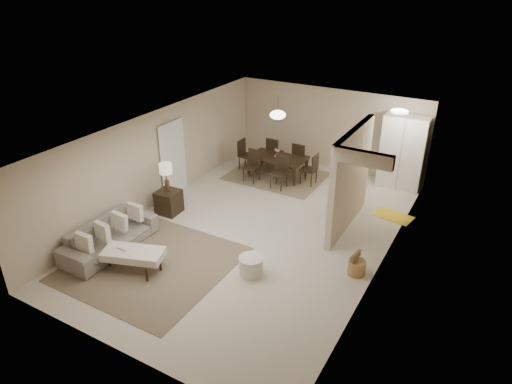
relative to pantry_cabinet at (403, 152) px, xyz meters
The scene contains 22 objects.
floor 4.88m from the pantry_cabinet, 119.52° to the right, with size 9.00×9.00×0.00m, color beige.
ceiling 4.98m from the pantry_cabinet, 119.52° to the right, with size 9.00×9.00×0.00m, color white.
back_wall 2.38m from the pantry_cabinet, behind, with size 6.00×6.00×0.00m, color #C5B395.
left_wall 6.77m from the pantry_cabinet, 142.20° to the right, with size 9.00×9.00×0.00m, color #C5B395.
right_wall 4.21m from the pantry_cabinet, 81.10° to the right, with size 9.00×9.00×0.00m, color #C5B395.
partition 2.96m from the pantry_cabinet, 100.74° to the right, with size 0.15×2.50×2.50m, color #C5B395.
doorway 6.40m from the pantry_cabinet, 146.29° to the right, with size 0.04×0.90×2.04m, color black.
pantry_cabinet is the anchor object (origin of this frame).
flush_light 1.70m from the pantry_cabinet, 93.01° to the right, with size 0.44×0.44×0.05m, color white.
living_rug 7.50m from the pantry_cabinet, 119.03° to the right, with size 3.20×3.20×0.01m, color brown.
sofa 8.11m from the pantry_cabinet, 126.45° to the right, with size 0.89×2.27×0.66m, color gray.
ottoman_bench 7.82m from the pantry_cabinet, 119.25° to the right, with size 1.38×0.95×0.45m.
side_table 6.59m from the pantry_cabinet, 136.49° to the right, with size 0.55×0.55×0.61m, color black.
table_lamp 6.55m from the pantry_cabinet, 136.49° to the right, with size 0.32×0.32×0.76m.
round_pouf 6.02m from the pantry_cabinet, 105.45° to the right, with size 0.51×0.51×0.40m, color silver.
wicker_basket 4.77m from the pantry_cabinet, 86.22° to the right, with size 0.37×0.37×0.31m, color #9C6A3E.
dining_rug 3.72m from the pantry_cabinet, 161.77° to the right, with size 2.80×2.10×0.01m, color #736447.
dining_table 3.64m from the pantry_cabinet, 161.77° to the right, with size 1.71×0.96×0.60m, color black.
dining_chairs 3.61m from the pantry_cabinet, 161.77° to the right, with size 2.55×1.86×0.95m.
vase 3.59m from the pantry_cabinet, 161.77° to the right, with size 0.14×0.14×0.15m, color white.
yellow_mat 2.15m from the pantry_cabinet, 79.30° to the right, with size 0.94×0.57×0.01m, color yellow.
pendant_light 3.67m from the pantry_cabinet, 161.77° to the right, with size 0.46×0.46×0.71m.
Camera 1 is at (4.66, -8.26, 5.73)m, focal length 32.00 mm.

